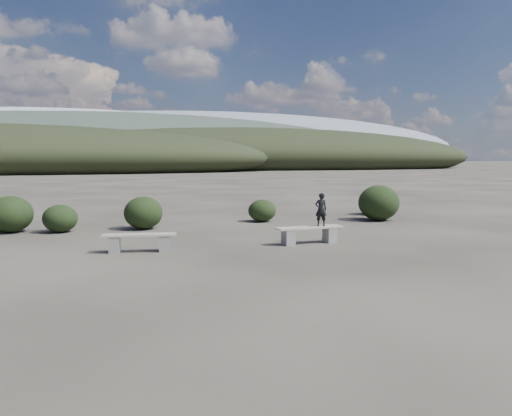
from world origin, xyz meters
name	(u,v)px	position (x,y,z in m)	size (l,w,h in m)	color
ground	(321,281)	(0.00, 0.00, 0.00)	(1200.00, 1200.00, 0.00)	#28241F
bench_left	(140,241)	(-3.12, 4.14, 0.28)	(1.89, 0.68, 0.46)	slate
bench_right	(309,233)	(1.50, 3.99, 0.29)	(1.96, 0.52, 0.48)	slate
seated_person	(321,209)	(1.86, 4.01, 0.95)	(0.34, 0.22, 0.93)	black
shrub_a	(60,218)	(-5.28, 8.48, 0.45)	(1.10, 1.10, 0.90)	black
shrub_b	(143,213)	(-2.64, 8.41, 0.55)	(1.29, 1.29, 1.11)	black
shrub_c	(262,211)	(1.82, 9.12, 0.42)	(1.05, 1.05, 0.84)	black
shrub_d	(379,203)	(6.23, 8.13, 0.68)	(1.56, 1.56, 1.37)	black
shrub_e	(378,202)	(7.26, 9.89, 0.53)	(1.27, 1.27, 1.06)	black
shrub_f	(10,214)	(-6.79, 8.93, 0.59)	(1.40, 1.40, 1.19)	black
mountain_ridges	(91,147)	(-7.48, 339.06, 10.84)	(500.00, 400.00, 56.00)	black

